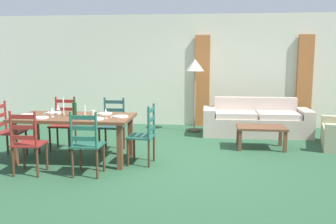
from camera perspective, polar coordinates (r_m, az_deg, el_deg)
name	(u,v)px	position (r m, az deg, el deg)	size (l,w,h in m)	color
ground_plane	(163,162)	(6.18, -0.75, -7.67)	(9.60, 9.60, 0.02)	#2A5437
wall_far	(180,70)	(9.21, 1.86, 6.40)	(9.60, 0.16, 2.70)	beige
curtain_panel_left	(202,81)	(9.06, 5.28, 4.74)	(0.35, 0.08, 2.20)	#B36733
curtain_panel_right	(305,82)	(9.32, 20.25, 4.35)	(0.35, 0.08, 2.20)	#B36733
dining_table	(74,121)	(6.25, -14.22, -1.39)	(1.90, 0.96, 0.75)	brown
dining_chair_near_left	(28,143)	(5.77, -20.75, -4.44)	(0.44, 0.42, 0.96)	maroon
dining_chair_near_right	(87,144)	(5.46, -12.38, -4.80)	(0.42, 0.40, 0.96)	#225D4A
dining_chair_far_left	(64,123)	(7.14, -15.74, -1.71)	(0.42, 0.40, 0.96)	maroon
dining_chair_far_right	(113,125)	(6.84, -8.50, -1.93)	(0.44, 0.42, 0.96)	#25514C
dining_chair_head_west	(8,130)	(6.81, -23.38, -2.61)	(0.42, 0.44, 0.96)	maroon
dining_chair_head_east	(144,135)	(5.94, -3.67, -3.50)	(0.43, 0.45, 0.96)	#215549
dinner_plate_near_left	(41,118)	(6.19, -18.97, -0.82)	(0.24, 0.24, 0.02)	white
fork_near_left	(32,118)	(6.25, -20.21, -0.84)	(0.02, 0.17, 0.01)	silver
dinner_plate_near_right	(96,119)	(5.86, -10.99, -1.02)	(0.24, 0.24, 0.02)	white
fork_near_right	(87,119)	(5.90, -12.38, -1.04)	(0.02, 0.17, 0.01)	silver
dinner_plate_far_left	(54,113)	(6.63, -17.12, -0.10)	(0.24, 0.24, 0.02)	white
fork_far_left	(46,113)	(6.70, -18.30, -0.12)	(0.02, 0.17, 0.01)	silver
dinner_plate_far_right	(105,114)	(6.33, -9.64, -0.25)	(0.24, 0.24, 0.02)	white
fork_far_right	(97,114)	(6.37, -10.93, -0.27)	(0.02, 0.17, 0.01)	silver
dinner_plate_head_west	(29,115)	(6.55, -20.64, -0.38)	(0.24, 0.24, 0.02)	white
fork_head_west	(20,115)	(6.62, -21.79, -0.41)	(0.02, 0.17, 0.01)	silver
dinner_plate_head_east	(121,116)	(6.00, -7.27, -0.68)	(0.24, 0.24, 0.02)	white
fork_head_east	(112,117)	(6.04, -8.65, -0.71)	(0.02, 0.17, 0.01)	silver
wine_bottle	(75,109)	(6.23, -14.17, 0.48)	(0.07, 0.07, 0.32)	#143819
wine_glass_near_left	(52,110)	(6.22, -17.40, 0.26)	(0.06, 0.06, 0.16)	white
wine_glass_near_right	(106,111)	(5.89, -9.56, 0.09)	(0.06, 0.06, 0.16)	white
wine_glass_far_left	(58,108)	(6.48, -16.54, 0.63)	(0.06, 0.06, 0.16)	white
coffee_cup_primary	(93,113)	(6.19, -11.47, -0.16)	(0.07, 0.07, 0.09)	beige
candle_tall	(64,110)	(6.31, -15.74, 0.23)	(0.05, 0.05, 0.29)	#998C66
candle_short	(85,114)	(6.12, -12.65, -0.24)	(0.05, 0.05, 0.19)	#998C66
couch	(256,122)	(8.33, 13.33, -1.43)	(2.29, 0.83, 0.80)	#C5B0A1
coffee_table	(261,130)	(7.13, 14.11, -2.67)	(0.90, 0.56, 0.42)	brown
standing_lamp	(195,69)	(8.34, 4.16, 6.54)	(0.40, 0.40, 1.64)	#332D28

